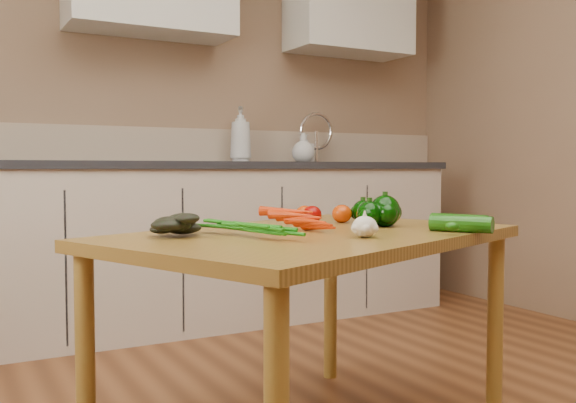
# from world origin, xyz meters

# --- Properties ---
(room) EXTENTS (4.04, 5.04, 2.64)m
(room) POSITION_xyz_m (0.00, 0.17, 1.25)
(room) COLOR brown
(room) RESTS_ON ground
(counter_run) EXTENTS (2.84, 0.64, 1.14)m
(counter_run) POSITION_xyz_m (0.21, 2.19, 0.46)
(counter_run) COLOR beige
(counter_run) RESTS_ON ground
(table) EXTENTS (1.46, 1.21, 0.67)m
(table) POSITION_xyz_m (-0.14, 0.53, 0.60)
(table) COLOR olive
(table) RESTS_ON ground
(soap_bottle_a) EXTENTS (0.17, 0.17, 0.33)m
(soap_bottle_a) POSITION_xyz_m (0.44, 2.33, 1.06)
(soap_bottle_a) COLOR silver
(soap_bottle_a) RESTS_ON counter_run
(soap_bottle_b) EXTENTS (0.10, 0.10, 0.17)m
(soap_bottle_b) POSITION_xyz_m (0.86, 2.29, 0.99)
(soap_bottle_b) COLOR silver
(soap_bottle_b) RESTS_ON counter_run
(soap_bottle_c) EXTENTS (0.17, 0.17, 0.18)m
(soap_bottle_c) POSITION_xyz_m (0.82, 2.25, 0.99)
(soap_bottle_c) COLOR silver
(soap_bottle_c) RESTS_ON counter_run
(carrot_bunch) EXTENTS (0.28, 0.25, 0.06)m
(carrot_bunch) POSITION_xyz_m (-0.23, 0.55, 0.70)
(carrot_bunch) COLOR red
(carrot_bunch) RESTS_ON table
(leafy_greens) EXTENTS (0.18, 0.16, 0.09)m
(leafy_greens) POSITION_xyz_m (-0.54, 0.59, 0.71)
(leafy_greens) COLOR black
(leafy_greens) RESTS_ON table
(garlic_bulb) EXTENTS (0.07, 0.07, 0.06)m
(garlic_bulb) POSITION_xyz_m (-0.10, 0.32, 0.70)
(garlic_bulb) COLOR silver
(garlic_bulb) RESTS_ON table
(pepper_a) EXTENTS (0.08, 0.08, 0.08)m
(pepper_a) POSITION_xyz_m (0.11, 0.57, 0.71)
(pepper_a) COLOR black
(pepper_a) RESTS_ON table
(pepper_b) EXTENTS (0.08, 0.08, 0.08)m
(pepper_b) POSITION_xyz_m (0.19, 0.73, 0.71)
(pepper_b) COLOR black
(pepper_b) RESTS_ON table
(pepper_c) EXTENTS (0.10, 0.10, 0.10)m
(pepper_c) POSITION_xyz_m (0.16, 0.56, 0.72)
(pepper_c) COLOR black
(pepper_c) RESTS_ON table
(tomato_a) EXTENTS (0.07, 0.07, 0.06)m
(tomato_a) POSITION_xyz_m (0.02, 0.79, 0.70)
(tomato_a) COLOR #8B0502
(tomato_a) RESTS_ON table
(tomato_b) EXTENTS (0.07, 0.07, 0.06)m
(tomato_b) POSITION_xyz_m (0.00, 0.82, 0.70)
(tomato_b) COLOR #C13504
(tomato_b) RESTS_ON table
(tomato_c) EXTENTS (0.07, 0.07, 0.07)m
(tomato_c) POSITION_xyz_m (0.11, 0.75, 0.70)
(tomato_c) COLOR #C13504
(tomato_c) RESTS_ON table
(zucchini_a) EXTENTS (0.12, 0.19, 0.05)m
(zucchini_a) POSITION_xyz_m (0.31, 0.38, 0.69)
(zucchini_a) COLOR #0F4607
(zucchini_a) RESTS_ON table
(zucchini_b) EXTENTS (0.14, 0.19, 0.05)m
(zucchini_b) POSITION_xyz_m (0.25, 0.30, 0.70)
(zucchini_b) COLOR #0F4607
(zucchini_b) RESTS_ON table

